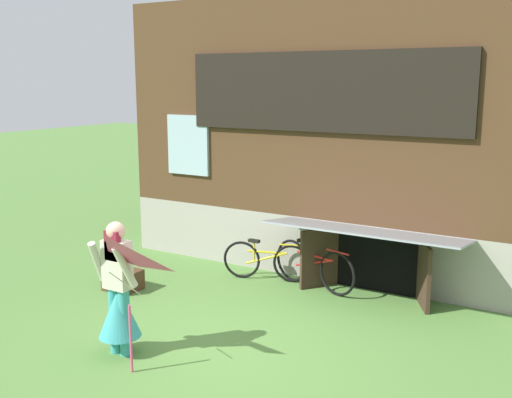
{
  "coord_description": "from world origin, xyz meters",
  "views": [
    {
      "loc": [
        4.07,
        -5.91,
        3.33
      ],
      "look_at": [
        0.04,
        0.88,
        1.76
      ],
      "focal_mm": 42.15,
      "sensor_mm": 36.0,
      "label": 1
    }
  ],
  "objects_px": {
    "bicycle_red": "(314,266)",
    "kite": "(107,268)",
    "bicycle_yellow": "(266,261)",
    "person": "(118,299)",
    "wooden_crate": "(123,280)"
  },
  "relations": [
    {
      "from": "bicycle_red",
      "to": "bicycle_yellow",
      "type": "height_order",
      "value": "bicycle_red"
    },
    {
      "from": "person",
      "to": "kite",
      "type": "relative_size",
      "value": 1.07
    },
    {
      "from": "kite",
      "to": "bicycle_yellow",
      "type": "distance_m",
      "value": 3.98
    },
    {
      "from": "kite",
      "to": "wooden_crate",
      "type": "xyz_separation_m",
      "value": [
        -1.93,
        2.26,
        -1.14
      ]
    },
    {
      "from": "person",
      "to": "wooden_crate",
      "type": "height_order",
      "value": "person"
    },
    {
      "from": "bicycle_red",
      "to": "bicycle_yellow",
      "type": "distance_m",
      "value": 0.86
    },
    {
      "from": "bicycle_red",
      "to": "kite",
      "type": "bearing_deg",
      "value": -83.53
    },
    {
      "from": "wooden_crate",
      "to": "kite",
      "type": "bearing_deg",
      "value": -49.55
    },
    {
      "from": "bicycle_yellow",
      "to": "kite",
      "type": "bearing_deg",
      "value": -103.21
    },
    {
      "from": "kite",
      "to": "wooden_crate",
      "type": "height_order",
      "value": "kite"
    },
    {
      "from": "kite",
      "to": "wooden_crate",
      "type": "bearing_deg",
      "value": 130.45
    },
    {
      "from": "kite",
      "to": "bicycle_yellow",
      "type": "xyz_separation_m",
      "value": [
        -0.17,
        3.85,
        -0.96
      ]
    },
    {
      "from": "bicycle_red",
      "to": "wooden_crate",
      "type": "height_order",
      "value": "bicycle_red"
    },
    {
      "from": "bicycle_red",
      "to": "wooden_crate",
      "type": "relative_size",
      "value": 3.05
    },
    {
      "from": "wooden_crate",
      "to": "person",
      "type": "bearing_deg",
      "value": -47.82
    }
  ]
}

